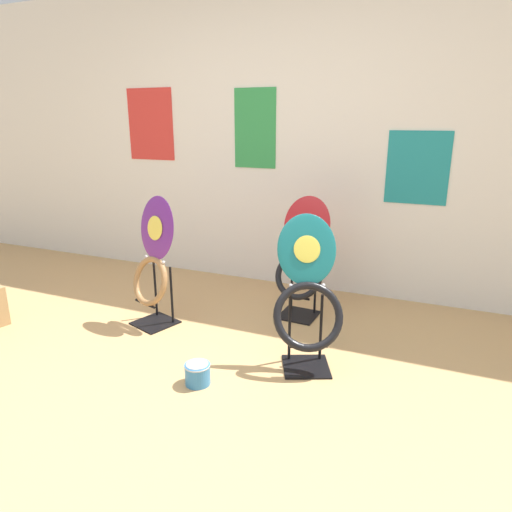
{
  "coord_description": "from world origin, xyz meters",
  "views": [
    {
      "loc": [
        1.36,
        -1.56,
        1.47
      ],
      "look_at": [
        0.17,
        1.26,
        0.55
      ],
      "focal_mm": 32.0,
      "sensor_mm": 36.0,
      "label": 1
    }
  ],
  "objects_px": {
    "toilet_seat_display_teal_sax": "(308,301)",
    "paint_can": "(198,373)",
    "toilet_seat_display_purple_note": "(153,262)",
    "toilet_seat_display_crimson_swirl": "(301,262)"
  },
  "relations": [
    {
      "from": "toilet_seat_display_crimson_swirl",
      "to": "toilet_seat_display_purple_note",
      "type": "bearing_deg",
      "value": -149.15
    },
    {
      "from": "toilet_seat_display_teal_sax",
      "to": "toilet_seat_display_crimson_swirl",
      "type": "xyz_separation_m",
      "value": [
        -0.27,
        0.73,
        0.0
      ]
    },
    {
      "from": "toilet_seat_display_teal_sax",
      "to": "paint_can",
      "type": "relative_size",
      "value": 6.12
    },
    {
      "from": "toilet_seat_display_teal_sax",
      "to": "paint_can",
      "type": "distance_m",
      "value": 0.77
    },
    {
      "from": "toilet_seat_display_teal_sax",
      "to": "toilet_seat_display_purple_note",
      "type": "relative_size",
      "value": 0.97
    },
    {
      "from": "paint_can",
      "to": "toilet_seat_display_teal_sax",
      "type": "bearing_deg",
      "value": 40.77
    },
    {
      "from": "toilet_seat_display_teal_sax",
      "to": "toilet_seat_display_crimson_swirl",
      "type": "distance_m",
      "value": 0.77
    },
    {
      "from": "toilet_seat_display_crimson_swirl",
      "to": "paint_can",
      "type": "relative_size",
      "value": 6.05
    },
    {
      "from": "toilet_seat_display_purple_note",
      "to": "toilet_seat_display_teal_sax",
      "type": "bearing_deg",
      "value": -7.63
    },
    {
      "from": "toilet_seat_display_teal_sax",
      "to": "toilet_seat_display_purple_note",
      "type": "height_order",
      "value": "toilet_seat_display_purple_note"
    }
  ]
}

